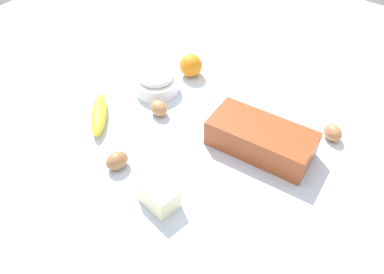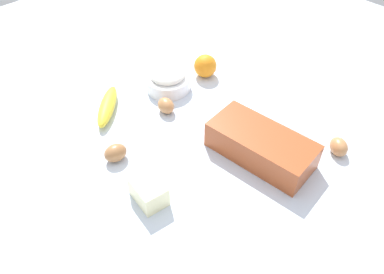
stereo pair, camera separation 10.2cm
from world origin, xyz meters
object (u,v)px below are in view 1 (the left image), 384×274
object	(u,v)px
orange_fruit	(191,65)
egg_loose	(333,132)
flour_bowl	(156,82)
butter_block	(159,196)
banana	(99,114)
egg_beside_bowl	(159,108)
loaf_pan	(261,138)
egg_near_butter	(117,161)

from	to	relation	value
orange_fruit	egg_loose	distance (m)	0.50
flour_bowl	butter_block	bearing A→B (deg)	-47.52
banana	egg_beside_bowl	distance (m)	0.18
loaf_pan	egg_near_butter	size ratio (longest dim) A/B	4.69
orange_fruit	egg_near_butter	world-z (taller)	orange_fruit
orange_fruit	egg_loose	bearing A→B (deg)	0.17
loaf_pan	butter_block	bearing A→B (deg)	-112.96
egg_near_butter	loaf_pan	bearing A→B (deg)	47.55
flour_bowl	banana	size ratio (longest dim) A/B	0.75
banana	egg_loose	xyz separation A→B (m)	(0.58, 0.35, 0.00)
flour_bowl	orange_fruit	world-z (taller)	orange_fruit
egg_near_butter	butter_block	bearing A→B (deg)	-7.16
flour_bowl	orange_fruit	xyz separation A→B (m)	(0.03, 0.14, 0.00)
egg_beside_bowl	flour_bowl	bearing A→B (deg)	135.16
loaf_pan	flour_bowl	bearing A→B (deg)	171.24
banana	butter_block	xyz separation A→B (m)	(0.34, -0.12, 0.01)
orange_fruit	flour_bowl	bearing A→B (deg)	-103.81
banana	butter_block	world-z (taller)	butter_block
flour_bowl	egg_loose	distance (m)	0.55
orange_fruit	egg_beside_bowl	size ratio (longest dim) A/B	1.30
flour_bowl	banana	xyz separation A→B (m)	(-0.04, -0.21, -0.01)
flour_bowl	banana	bearing A→B (deg)	-101.15
butter_block	egg_loose	bearing A→B (deg)	63.16
orange_fruit	banana	bearing A→B (deg)	-102.21
egg_loose	orange_fruit	bearing A→B (deg)	-179.83
flour_bowl	loaf_pan	bearing A→B (deg)	-3.39
loaf_pan	banana	xyz separation A→B (m)	(-0.44, -0.19, -0.02)
butter_block	egg_near_butter	xyz separation A→B (m)	(-0.16, 0.02, -0.01)
banana	loaf_pan	bearing A→B (deg)	22.93
banana	orange_fruit	world-z (taller)	orange_fruit
flour_bowl	egg_beside_bowl	xyz separation A→B (m)	(0.08, -0.08, -0.01)
butter_block	egg_loose	world-z (taller)	butter_block
loaf_pan	banana	bearing A→B (deg)	-162.45
egg_loose	flour_bowl	bearing A→B (deg)	-165.53
orange_fruit	egg_beside_bowl	xyz separation A→B (m)	(0.05, -0.22, -0.02)
banana	egg_beside_bowl	size ratio (longest dim) A/B	3.22
banana	orange_fruit	distance (m)	0.35
egg_near_butter	egg_loose	bearing A→B (deg)	48.16
egg_loose	egg_near_butter	bearing A→B (deg)	-131.84
flour_bowl	egg_beside_bowl	distance (m)	0.12
flour_bowl	egg_loose	bearing A→B (deg)	14.47
flour_bowl	egg_near_butter	xyz separation A→B (m)	(0.14, -0.31, -0.01)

